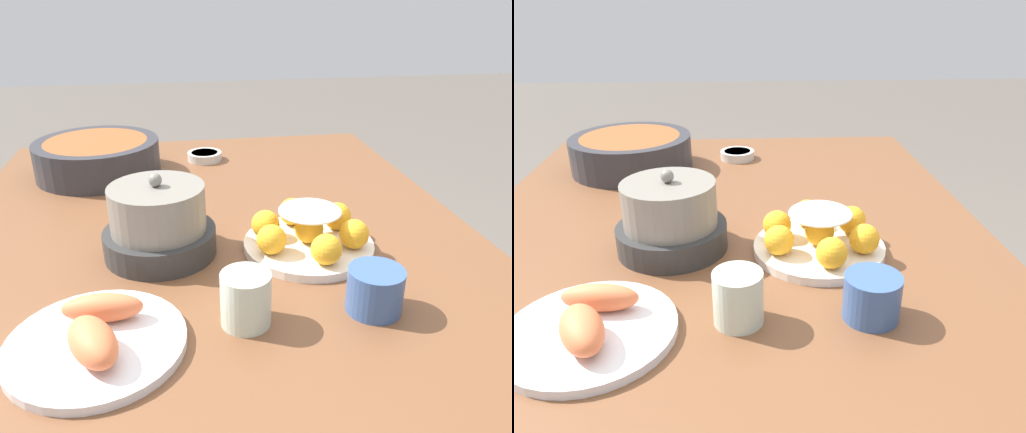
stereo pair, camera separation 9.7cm
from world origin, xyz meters
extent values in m
cylinder|color=brown|center=(0.57, -0.48, 0.34)|extent=(0.06, 0.06, 0.69)
cylinder|color=brown|center=(0.57, 0.48, 0.34)|extent=(0.06, 0.06, 0.69)
cube|color=brown|center=(0.00, 0.00, 0.70)|extent=(1.24, 1.06, 0.03)
cylinder|color=silver|center=(-0.15, -0.17, 0.72)|extent=(0.24, 0.24, 0.02)
sphere|color=#F4A823|center=(-0.07, -0.16, 0.76)|extent=(0.05, 0.05, 0.05)
sphere|color=#F4A823|center=(-0.12, -0.10, 0.76)|extent=(0.05, 0.05, 0.05)
sphere|color=#F4A823|center=(-0.18, -0.10, 0.76)|extent=(0.05, 0.05, 0.05)
sphere|color=#F4A823|center=(-0.23, -0.18, 0.76)|extent=(0.05, 0.05, 0.05)
sphere|color=#F4A823|center=(-0.19, -0.25, 0.76)|extent=(0.05, 0.05, 0.05)
sphere|color=#F4A823|center=(-0.11, -0.24, 0.76)|extent=(0.05, 0.05, 0.05)
ellipsoid|color=white|center=(-0.15, -0.17, 0.80)|extent=(0.12, 0.12, 0.02)
sphere|color=#F4A823|center=(-0.15, -0.17, 0.76)|extent=(0.05, 0.05, 0.05)
cylinder|color=#2D2D33|center=(0.34, 0.26, 0.76)|extent=(0.32, 0.32, 0.09)
cylinder|color=brown|center=(0.34, 0.26, 0.80)|extent=(0.26, 0.26, 0.01)
cylinder|color=beige|center=(0.41, -0.02, 0.73)|extent=(0.10, 0.10, 0.02)
cylinder|color=olive|center=(0.41, -0.02, 0.74)|extent=(0.07, 0.07, 0.01)
cylinder|color=silver|center=(-0.38, 0.18, 0.72)|extent=(0.25, 0.25, 0.01)
ellipsoid|color=#E57042|center=(-0.33, 0.18, 0.75)|extent=(0.05, 0.12, 0.04)
ellipsoid|color=#E57042|center=(-0.41, 0.18, 0.75)|extent=(0.12, 0.10, 0.05)
cylinder|color=#38568E|center=(-0.35, -0.22, 0.75)|extent=(0.09, 0.09, 0.07)
cylinder|color=beige|center=(-0.36, -0.03, 0.76)|extent=(0.07, 0.07, 0.08)
cylinder|color=#2D2D2D|center=(-0.12, 0.10, 0.74)|extent=(0.20, 0.20, 0.05)
cylinder|color=slate|center=(-0.12, 0.10, 0.81)|extent=(0.17, 0.17, 0.08)
sphere|color=slate|center=(-0.12, 0.10, 0.86)|extent=(0.02, 0.02, 0.02)
camera|label=1|loc=(-0.95, 0.06, 1.16)|focal=35.00mm
camera|label=2|loc=(-0.96, -0.04, 1.16)|focal=35.00mm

